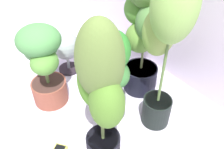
% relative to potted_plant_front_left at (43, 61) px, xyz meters
% --- Properties ---
extents(ground_plane, '(8.00, 8.00, 0.00)m').
position_rel_potted_plant_front_left_xyz_m(ground_plane, '(0.34, 0.12, -0.37)').
color(ground_plane, silver).
rests_on(ground_plane, ground).
extents(potted_plant_front_left, '(0.41, 0.40, 0.64)m').
position_rel_potted_plant_front_left_xyz_m(potted_plant_front_left, '(0.00, 0.00, 0.00)').
color(potted_plant_front_left, brown).
rests_on(potted_plant_front_left, ground).
extents(potted_plant_back_center, '(0.47, 0.40, 1.01)m').
position_rel_potted_plant_front_left_xyz_m(potted_plant_back_center, '(0.33, 0.63, 0.23)').
color(potted_plant_back_center, black).
rests_on(potted_plant_back_center, ground).
extents(potted_plant_front_right, '(0.38, 0.31, 0.94)m').
position_rel_potted_plant_front_left_xyz_m(potted_plant_front_right, '(0.64, 0.04, 0.18)').
color(potted_plant_front_right, black).
rests_on(potted_plant_front_right, ground).
extents(potted_plant_back_right, '(0.39, 0.35, 1.08)m').
position_rel_potted_plant_front_left_xyz_m(potted_plant_back_right, '(0.62, 0.49, 0.30)').
color(potted_plant_back_right, black).
rests_on(potted_plant_back_right, ground).
extents(potted_plant_center, '(0.40, 0.38, 0.68)m').
position_rel_potted_plant_front_left_xyz_m(potted_plant_center, '(0.39, 0.28, 0.04)').
color(potted_plant_center, slate).
rests_on(potted_plant_center, ground).
extents(floor_fan, '(0.27, 0.27, 0.37)m').
position_rel_potted_plant_front_left_xyz_m(floor_fan, '(-0.24, 0.29, -0.13)').
color(floor_fan, '#271F25').
rests_on(floor_fan, ground).
extents(nutrient_bottle, '(0.10, 0.10, 0.19)m').
position_rel_potted_plant_front_left_xyz_m(nutrient_bottle, '(0.02, 0.37, -0.28)').
color(nutrient_bottle, '#405EBD').
rests_on(nutrient_bottle, ground).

